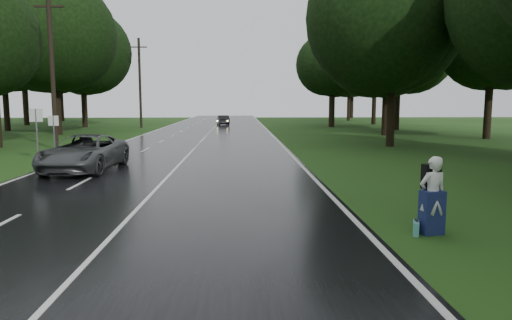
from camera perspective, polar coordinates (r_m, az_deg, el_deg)
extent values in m
plane|color=#224815|center=(9.94, -19.15, -11.01)|extent=(160.00, 160.00, 0.00)
cube|color=black|center=(29.31, -7.72, 1.25)|extent=(12.00, 140.00, 0.04)
cube|color=silver|center=(29.31, -7.72, 1.30)|extent=(0.12, 140.00, 0.01)
imported|color=#444648|center=(21.59, -20.42, 0.86)|extent=(2.87, 5.71, 1.55)
imported|color=black|center=(59.12, -4.10, 4.92)|extent=(1.81, 3.94, 1.25)
imported|color=silver|center=(11.35, 20.95, -4.10)|extent=(0.74, 0.56, 1.81)
cube|color=navy|center=(11.43, 20.86, -6.06)|extent=(0.57, 0.44, 1.02)
cube|color=black|center=(11.54, 20.79, -1.90)|extent=(0.45, 0.30, 0.58)
cube|color=teal|center=(11.33, 19.13, -7.93)|extent=(0.27, 0.46, 0.32)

